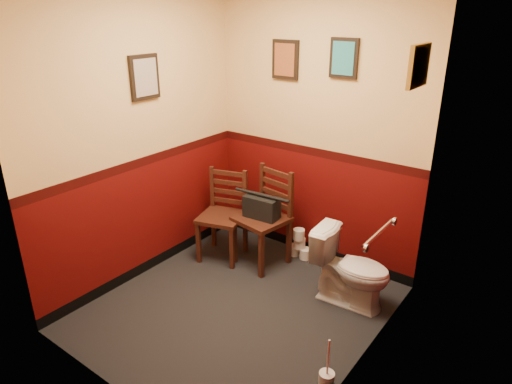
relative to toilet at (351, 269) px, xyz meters
The scene contains 16 objects.
floor 1.02m from the toilet, 137.92° to the right, with size 2.20×2.40×0.00m, color black.
wall_back 1.36m from the toilet, 142.62° to the left, with size 2.20×2.70×0.00m, color #4F0908.
wall_front 2.23m from the toilet, 111.27° to the right, with size 2.20×2.70×0.00m, color #4F0908.
wall_left 2.18m from the toilet, 160.35° to the right, with size 2.40×2.70×0.00m, color #4F0908.
wall_right 1.27m from the toilet, 59.69° to the right, with size 2.40×2.70×0.00m, color #4F0908.
grab_bar 0.82m from the toilet, 48.86° to the right, with size 0.05×0.56×0.06m.
framed_print_back_a 2.01m from the toilet, 153.67° to the left, with size 0.28×0.04×0.36m.
framed_print_back_b 1.81m from the toilet, 131.59° to the left, with size 0.26×0.04×0.34m.
framed_print_left 2.42m from the toilet, 163.00° to the right, with size 0.04×0.30×0.38m.
framed_print_right 1.76m from the toilet, ahead, with size 0.04×0.34×0.28m.
toilet is the anchor object (origin of this frame).
toilet_brush 1.05m from the toilet, 72.53° to the right, with size 0.11×0.11×0.39m.
chair_left 1.42m from the toilet, behind, with size 0.53×0.53×0.91m.
chair_right 1.02m from the toilet, behind, with size 0.52×0.52×0.97m.
handbag 1.05m from the toilet, behind, with size 0.35×0.19×0.25m.
tp_stack 0.88m from the toilet, 152.02° to the left, with size 0.25×0.15×0.32m.
Camera 1 is at (2.07, -2.53, 2.42)m, focal length 32.00 mm.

